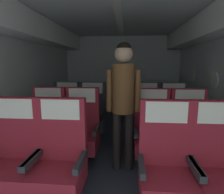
% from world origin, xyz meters
% --- Properties ---
extents(ground, '(3.46, 5.68, 0.02)m').
position_xyz_m(ground, '(0.00, 2.64, -0.01)').
color(ground, '#2D3342').
extents(fuselage_shell, '(3.34, 5.33, 2.23)m').
position_xyz_m(fuselage_shell, '(0.00, 2.88, 1.60)').
color(fuselage_shell, silver).
rests_on(fuselage_shell, ground).
extents(seat_a_left_window, '(0.51, 0.47, 1.07)m').
position_xyz_m(seat_a_left_window, '(-0.98, 1.61, 0.45)').
color(seat_a_left_window, '#38383D').
rests_on(seat_a_left_window, ground).
extents(seat_a_left_aisle, '(0.51, 0.47, 1.07)m').
position_xyz_m(seat_a_left_aisle, '(-0.50, 1.61, 0.45)').
color(seat_a_left_aisle, '#38383D').
rests_on(seat_a_left_aisle, ground).
extents(seat_a_right_aisle, '(0.51, 0.47, 1.07)m').
position_xyz_m(seat_a_right_aisle, '(0.99, 1.60, 0.45)').
color(seat_a_right_aisle, '#38383D').
rests_on(seat_a_right_aisle, ground).
extents(seat_a_right_window, '(0.51, 0.47, 1.07)m').
position_xyz_m(seat_a_right_window, '(0.51, 1.59, 0.45)').
color(seat_a_right_window, '#38383D').
rests_on(seat_a_right_window, ground).
extents(seat_b_left_window, '(0.51, 0.47, 1.07)m').
position_xyz_m(seat_b_left_window, '(-0.99, 2.45, 0.45)').
color(seat_b_left_window, '#38383D').
rests_on(seat_b_left_window, ground).
extents(seat_b_left_aisle, '(0.51, 0.47, 1.07)m').
position_xyz_m(seat_b_left_aisle, '(-0.50, 2.46, 0.45)').
color(seat_b_left_aisle, '#38383D').
rests_on(seat_b_left_aisle, ground).
extents(seat_b_right_aisle, '(0.51, 0.47, 1.07)m').
position_xyz_m(seat_b_right_aisle, '(0.99, 2.44, 0.45)').
color(seat_b_right_aisle, '#38383D').
rests_on(seat_b_right_aisle, ground).
extents(seat_b_right_window, '(0.51, 0.47, 1.07)m').
position_xyz_m(seat_b_right_window, '(0.50, 2.43, 0.45)').
color(seat_b_right_window, '#38383D').
rests_on(seat_b_right_window, ground).
extents(seat_c_left_window, '(0.51, 0.47, 1.07)m').
position_xyz_m(seat_c_left_window, '(-0.99, 3.30, 0.45)').
color(seat_c_left_window, '#38383D').
rests_on(seat_c_left_window, ground).
extents(seat_c_left_aisle, '(0.51, 0.47, 1.07)m').
position_xyz_m(seat_c_left_aisle, '(-0.50, 3.29, 0.45)').
color(seat_c_left_aisle, '#38383D').
rests_on(seat_c_left_aisle, ground).
extents(seat_c_right_aisle, '(0.51, 0.47, 1.07)m').
position_xyz_m(seat_c_right_aisle, '(0.99, 3.29, 0.45)').
color(seat_c_right_aisle, '#38383D').
rests_on(seat_c_right_aisle, ground).
extents(seat_c_right_window, '(0.51, 0.47, 1.07)m').
position_xyz_m(seat_c_right_window, '(0.50, 3.29, 0.45)').
color(seat_c_right_window, '#38383D').
rests_on(seat_c_right_window, ground).
extents(flight_attendant, '(0.43, 0.28, 1.66)m').
position_xyz_m(flight_attendant, '(0.10, 2.30, 1.03)').
color(flight_attendant, black).
rests_on(flight_attendant, ground).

